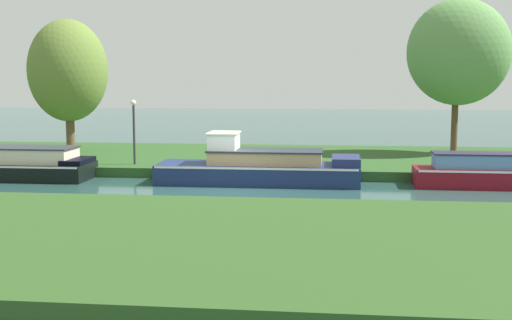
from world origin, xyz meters
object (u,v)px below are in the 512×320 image
Objects in this scene: navy_narrowboat at (261,167)px; lamp_post at (134,123)px; willow_tree_left at (68,71)px; black_cruiser at (26,165)px; willow_tree_centre at (459,52)px; mooring_post_near at (35,156)px; maroon_barge at (504,173)px; mooring_post_far at (77,156)px.

lamp_post is at bearing 160.43° from navy_narrowboat.
willow_tree_left is (-10.08, 6.26, 3.73)m from navy_narrowboat.
black_cruiser is 20.12m from willow_tree_centre.
maroon_barge is at bearing -4.17° from mooring_post_near.
lamp_post is (-14.15, -5.67, -3.09)m from willow_tree_centre.
mooring_post_far is (-7.83, 1.36, 0.19)m from navy_narrowboat.
mooring_post_near is (-4.09, -0.61, -1.35)m from lamp_post.
maroon_barge is 18.72m from mooring_post_near.
willow_tree_left reaches higher than navy_narrowboat.
willow_tree_centre reaches higher than mooring_post_near.
black_cruiser is 1.39m from mooring_post_near.
willow_tree_left is 8.63× the size of mooring_post_near.
willow_tree_centre is (18.67, 1.39, 0.86)m from willow_tree_left.
mooring_post_near is (-9.64, 1.36, 0.16)m from navy_narrowboat.
navy_narrowboat is 1.20× the size of willow_tree_left.
navy_narrowboat is at bearing -8.04° from mooring_post_near.
navy_narrowboat is 1.05× the size of willow_tree_centre.
willow_tree_left is 18.75m from willow_tree_centre.
black_cruiser reaches higher than mooring_post_far.
black_cruiser is at bearing -153.01° from lamp_post.
navy_narrowboat is 6.08m from lamp_post.
maroon_barge is 18.46m from black_cruiser.
mooring_post_near is at bearing 175.83° from maroon_barge.
willow_tree_centre reaches higher than black_cruiser.
willow_tree_centre is (8.60, 7.64, 4.59)m from navy_narrowboat.
willow_tree_centre is 9.84× the size of mooring_post_near.
willow_tree_centre reaches higher than lamp_post.
black_cruiser is (-18.46, 0.00, 0.01)m from maroon_barge.
mooring_post_far is at bearing 40.35° from black_cruiser.
navy_narrowboat is at bearing 0.00° from black_cruiser.
maroon_barge is at bearing 0.00° from black_cruiser.
mooring_post_far is (-16.42, -6.28, -4.40)m from willow_tree_centre.
willow_tree_centre is at bearing 20.93° from mooring_post_far.
mooring_post_near is (-0.21, 1.36, 0.20)m from black_cruiser.
lamp_post is at bearing -158.17° from willow_tree_centre.
mooring_post_near is at bearing -171.48° from lamp_post.
maroon_barge is 1.24× the size of black_cruiser.
willow_tree_left is at bearing 161.87° from maroon_barge.
mooring_post_far is at bearing 170.13° from navy_narrowboat.
navy_narrowboat is 9.74m from mooring_post_near.
navy_narrowboat is at bearing -138.36° from willow_tree_centre.
willow_tree_centre is at bearing 21.83° from lamp_post.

